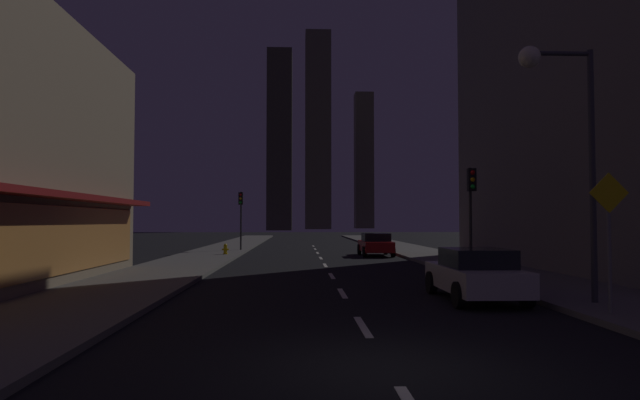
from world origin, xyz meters
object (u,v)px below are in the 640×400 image
(car_parked_far, at_px, (376,244))
(traffic_light_far_left, at_px, (241,208))
(car_parked_near, at_px, (475,274))
(pedestrian_crossing_sign, at_px, (609,230))
(traffic_light_near_right, at_px, (471,196))
(fire_hydrant_far_left, at_px, (225,249))
(street_lamp_right, at_px, (560,110))

(car_parked_far, bearing_deg, traffic_light_far_left, 152.33)
(car_parked_near, height_order, pedestrian_crossing_sign, pedestrian_crossing_sign)
(pedestrian_crossing_sign, bearing_deg, car_parked_far, 95.09)
(car_parked_near, bearing_deg, traffic_light_far_left, 110.71)
(pedestrian_crossing_sign, bearing_deg, traffic_light_near_right, 90.62)
(traffic_light_near_right, bearing_deg, fire_hydrant_far_left, 131.53)
(car_parked_far, height_order, fire_hydrant_far_left, car_parked_far)
(fire_hydrant_far_left, distance_m, street_lamp_right, 23.75)
(traffic_light_far_left, bearing_deg, car_parked_near, -69.29)
(car_parked_near, bearing_deg, street_lamp_right, -39.14)
(traffic_light_far_left, bearing_deg, car_parked_far, -27.67)
(car_parked_far, distance_m, fire_hydrant_far_left, 9.51)
(car_parked_far, xyz_separation_m, pedestrian_crossing_sign, (2.00, -22.46, 1.28))
(car_parked_far, xyz_separation_m, traffic_light_far_left, (-9.10, 4.77, 2.45))
(street_lamp_right, relative_size, pedestrian_crossing_sign, 2.09)
(traffic_light_near_right, bearing_deg, pedestrian_crossing_sign, -89.38)
(car_parked_far, height_order, traffic_light_far_left, traffic_light_far_left)
(fire_hydrant_far_left, bearing_deg, car_parked_near, -63.36)
(car_parked_near, relative_size, car_parked_far, 1.00)
(car_parked_near, relative_size, traffic_light_far_left, 1.01)
(car_parked_far, height_order, traffic_light_near_right, traffic_light_near_right)
(fire_hydrant_far_left, bearing_deg, street_lamp_right, -61.04)
(car_parked_near, distance_m, fire_hydrant_far_left, 21.19)
(car_parked_far, relative_size, street_lamp_right, 0.64)
(traffic_light_near_right, bearing_deg, car_parked_near, -107.40)
(traffic_light_near_right, distance_m, traffic_light_far_left, 21.10)
(pedestrian_crossing_sign, bearing_deg, traffic_light_far_left, 112.18)
(car_parked_near, height_order, street_lamp_right, street_lamp_right)
(pedestrian_crossing_sign, bearing_deg, car_parked_near, 122.36)
(car_parked_far, height_order, street_lamp_right, street_lamp_right)
(car_parked_near, height_order, traffic_light_far_left, traffic_light_far_left)
(car_parked_near, bearing_deg, traffic_light_near_right, 72.60)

